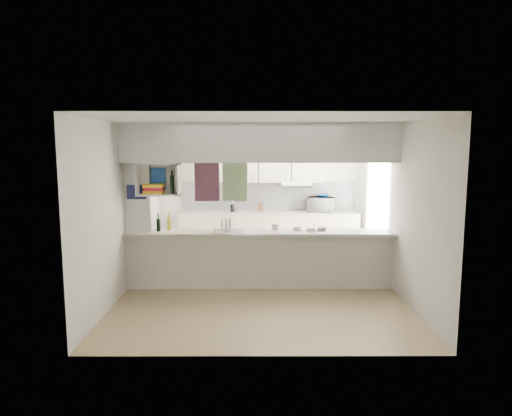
{
  "coord_description": "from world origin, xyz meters",
  "views": [
    {
      "loc": [
        -0.08,
        -7.06,
        2.26
      ],
      "look_at": [
        -0.06,
        0.5,
        1.22
      ],
      "focal_mm": 32.0,
      "sensor_mm": 36.0,
      "label": 1
    }
  ],
  "objects_px": {
    "microwave": "(321,204)",
    "wine_bottles": "(164,224)",
    "bowl": "(323,196)",
    "dish_rack": "(228,226)"
  },
  "relations": [
    {
      "from": "dish_rack",
      "to": "wine_bottles",
      "type": "bearing_deg",
      "value": 166.3
    },
    {
      "from": "dish_rack",
      "to": "bowl",
      "type": "bearing_deg",
      "value": 40.3
    },
    {
      "from": "microwave",
      "to": "dish_rack",
      "type": "relative_size",
      "value": 1.1
    },
    {
      "from": "bowl",
      "to": "dish_rack",
      "type": "distance_m",
      "value": 2.84
    },
    {
      "from": "bowl",
      "to": "dish_rack",
      "type": "xyz_separation_m",
      "value": [
        -1.8,
        -2.18,
        -0.23
      ]
    },
    {
      "from": "dish_rack",
      "to": "wine_bottles",
      "type": "distance_m",
      "value": 1.02
    },
    {
      "from": "microwave",
      "to": "dish_rack",
      "type": "bearing_deg",
      "value": 69.88
    },
    {
      "from": "bowl",
      "to": "wine_bottles",
      "type": "relative_size",
      "value": 0.81
    },
    {
      "from": "wine_bottles",
      "to": "bowl",
      "type": "bearing_deg",
      "value": 36.77
    },
    {
      "from": "microwave",
      "to": "wine_bottles",
      "type": "relative_size",
      "value": 1.77
    }
  ]
}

